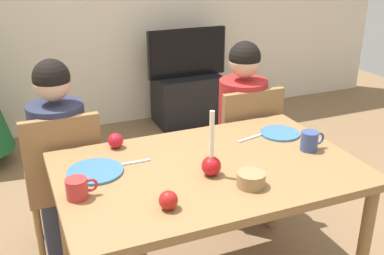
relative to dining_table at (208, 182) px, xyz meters
The scene contains 17 objects.
dining_table is the anchor object (origin of this frame).
chair_left 0.87m from the dining_table, 134.60° to the left, with size 0.40×0.40×0.90m.
chair_right 0.82m from the dining_table, 49.07° to the left, with size 0.40×0.40×0.90m.
person_left_child 0.88m from the dining_table, 133.11° to the left, with size 0.30×0.30×1.17m.
person_right_child 0.83m from the dining_table, 50.54° to the left, with size 0.30×0.30×1.17m.
tv_stand 2.48m from the dining_table, 70.26° to the left, with size 0.64×0.40×0.48m, color black.
tv 2.44m from the dining_table, 70.26° to the left, with size 0.79×0.05×0.46m.
candle_centerpiece 0.17m from the dining_table, 106.28° to the right, with size 0.09×0.09×0.31m.
plate_left 0.53m from the dining_table, 164.09° to the left, with size 0.25×0.25×0.01m, color teal.
plate_right 0.56m from the dining_table, 20.68° to the left, with size 0.21×0.21×0.01m, color teal.
mug_left 0.63m from the dining_table, behind, with size 0.13×0.09×0.09m.
mug_right 0.56m from the dining_table, ahead, with size 0.13×0.09×0.10m.
fork_left 0.37m from the dining_table, 153.07° to the left, with size 0.18×0.01×0.01m, color silver.
fork_right 0.41m from the dining_table, 30.88° to the left, with size 0.18×0.01×0.01m, color silver.
bowl_walnuts 0.28m from the dining_table, 68.68° to the right, with size 0.12×0.12×0.06m, color #99754C.
apple_near_candle 0.42m from the dining_table, 137.75° to the right, with size 0.08×0.08×0.08m, color #B01A18.
apple_by_left_plate 0.52m from the dining_table, 133.41° to the left, with size 0.08×0.08×0.08m, color red.
Camera 1 is at (-0.81, -1.75, 1.75)m, focal length 43.23 mm.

